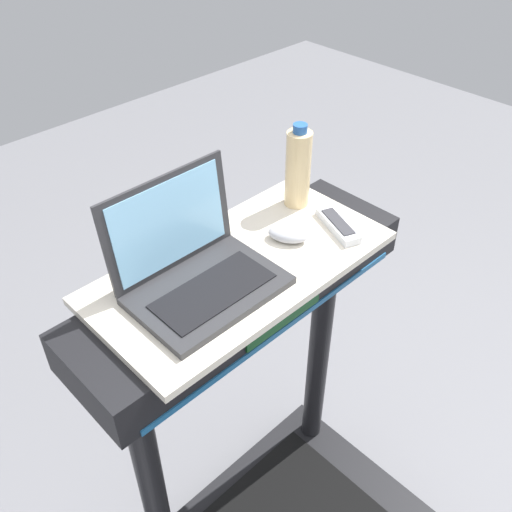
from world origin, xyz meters
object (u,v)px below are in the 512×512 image
(water_bottle, at_px, (298,168))
(tv_remote, at_px, (338,225))
(laptop, at_px, (196,268))
(computer_mouse, at_px, (288,234))

(water_bottle, xyz_separation_m, tv_remote, (-0.01, -0.15, -0.10))
(laptop, bearing_deg, computer_mouse, -6.75)
(computer_mouse, relative_size, water_bottle, 0.43)
(water_bottle, bearing_deg, tv_remote, -94.16)
(laptop, relative_size, computer_mouse, 3.30)
(laptop, height_order, computer_mouse, laptop)
(water_bottle, bearing_deg, laptop, -170.15)
(tv_remote, bearing_deg, computer_mouse, 156.13)
(laptop, bearing_deg, tv_remote, -12.84)
(laptop, bearing_deg, water_bottle, 8.84)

